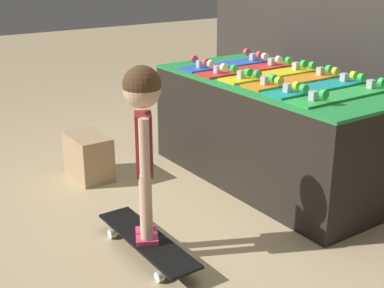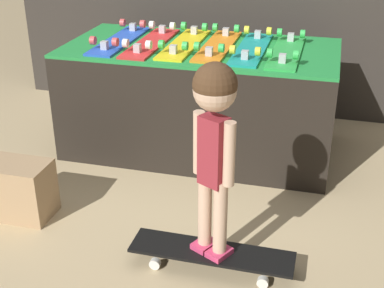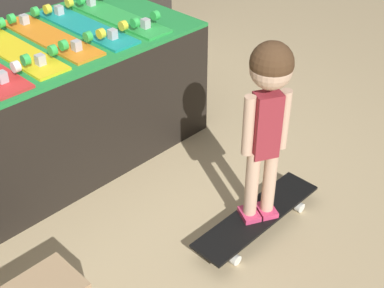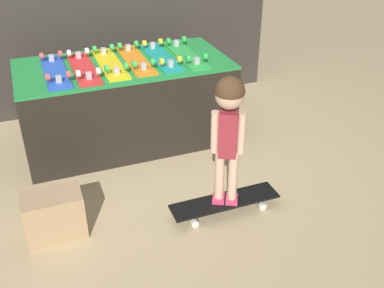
% 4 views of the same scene
% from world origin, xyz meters
% --- Properties ---
extents(ground_plane, '(16.00, 16.00, 0.00)m').
position_xyz_m(ground_plane, '(0.00, 0.00, 0.00)').
color(ground_plane, tan).
extents(display_rack, '(1.72, 0.87, 0.71)m').
position_xyz_m(display_rack, '(0.00, 0.50, 0.35)').
color(display_rack, black).
rests_on(display_rack, ground_plane).
extents(skateboard_blue_on_rack, '(0.18, 0.75, 0.09)m').
position_xyz_m(skateboard_blue_on_rack, '(-0.54, 0.48, 0.73)').
color(skateboard_blue_on_rack, blue).
rests_on(skateboard_blue_on_rack, display_rack).
extents(skateboard_red_on_rack, '(0.18, 0.75, 0.09)m').
position_xyz_m(skateboard_red_on_rack, '(-0.32, 0.47, 0.73)').
color(skateboard_red_on_rack, red).
rests_on(skateboard_red_on_rack, display_rack).
extents(skateboard_yellow_on_rack, '(0.18, 0.75, 0.09)m').
position_xyz_m(skateboard_yellow_on_rack, '(-0.11, 0.50, 0.73)').
color(skateboard_yellow_on_rack, yellow).
rests_on(skateboard_yellow_on_rack, display_rack).
extents(skateboard_orange_on_rack, '(0.18, 0.75, 0.09)m').
position_xyz_m(skateboard_orange_on_rack, '(0.11, 0.52, 0.73)').
color(skateboard_orange_on_rack, orange).
rests_on(skateboard_orange_on_rack, display_rack).
extents(skateboard_teal_on_rack, '(0.18, 0.75, 0.09)m').
position_xyz_m(skateboard_teal_on_rack, '(0.32, 0.50, 0.73)').
color(skateboard_teal_on_rack, teal).
rests_on(skateboard_teal_on_rack, display_rack).
extents(skateboard_green_on_rack, '(0.18, 0.75, 0.09)m').
position_xyz_m(skateboard_green_on_rack, '(0.54, 0.49, 0.73)').
color(skateboard_green_on_rack, green).
rests_on(skateboard_green_on_rack, display_rack).
extents(skateboard_on_floor, '(0.77, 0.19, 0.09)m').
position_xyz_m(skateboard_on_floor, '(0.37, -0.74, 0.07)').
color(skateboard_on_floor, black).
rests_on(skateboard_on_floor, ground_plane).
extents(child, '(0.21, 0.18, 0.91)m').
position_xyz_m(child, '(0.37, -0.74, 0.73)').
color(child, '#E03D6B').
rests_on(child, skateboard_on_floor).
extents(storage_box, '(0.37, 0.23, 0.31)m').
position_xyz_m(storage_box, '(-0.75, -0.56, 0.15)').
color(storage_box, tan).
rests_on(storage_box, ground_plane).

